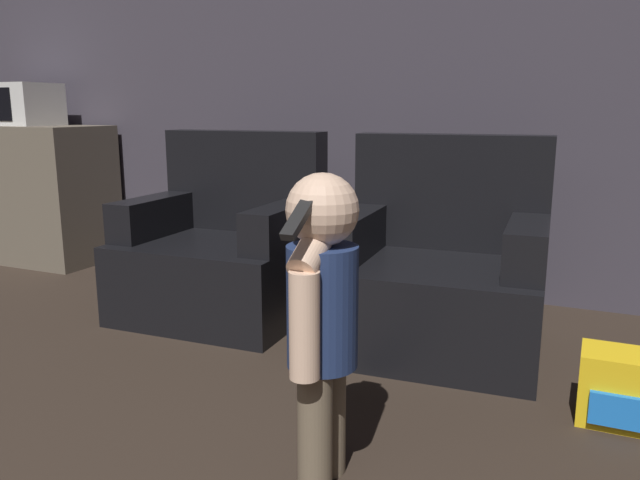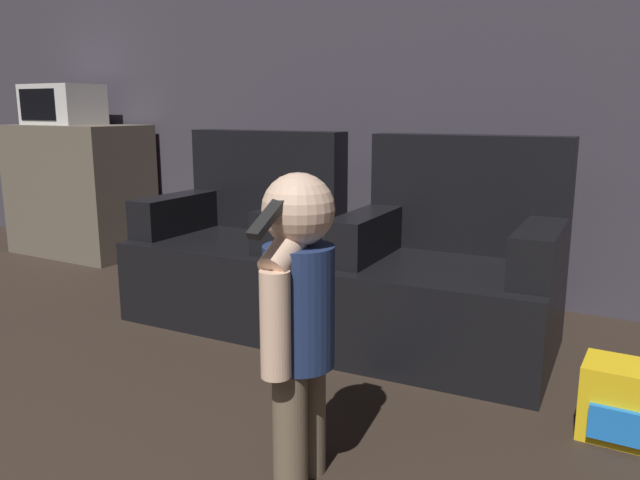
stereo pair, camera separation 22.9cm
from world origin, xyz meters
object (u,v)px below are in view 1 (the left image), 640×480
(armchair_left, at_px, (224,252))
(person_toddler, at_px, (321,307))
(armchair_right, at_px, (439,276))
(microwave, at_px, (18,104))
(toy_backpack, at_px, (618,388))

(armchair_left, distance_m, person_toddler, 1.63)
(armchair_right, xyz_separation_m, microwave, (-3.08, 0.48, 0.76))
(person_toddler, bearing_deg, microwave, -120.99)
(toy_backpack, height_order, microwave, microwave)
(armchair_left, height_order, armchair_right, same)
(armchair_left, distance_m, armchair_right, 1.13)
(person_toddler, height_order, microwave, microwave)
(armchair_left, relative_size, microwave, 1.75)
(armchair_right, bearing_deg, person_toddler, -95.42)
(armchair_left, relative_size, toy_backpack, 3.72)
(person_toddler, distance_m, microwave, 3.52)
(person_toddler, xyz_separation_m, toy_backpack, (0.78, 0.73, -0.40))
(armchair_right, bearing_deg, microwave, 167.65)
(armchair_left, distance_m, toy_backpack, 1.93)
(armchair_right, distance_m, toy_backpack, 0.89)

